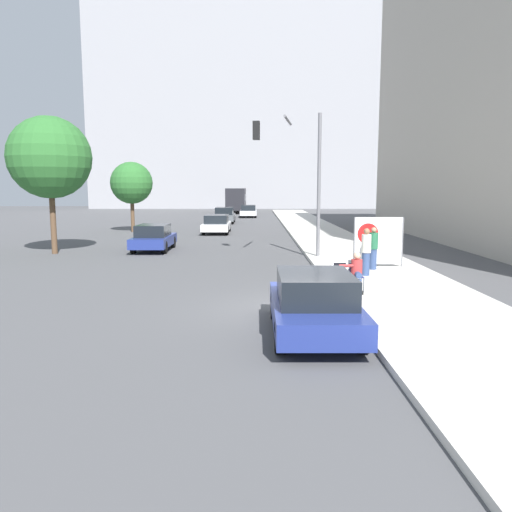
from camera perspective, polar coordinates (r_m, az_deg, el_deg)
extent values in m
plane|color=#4F4F51|center=(13.57, 4.01, -6.20)|extent=(160.00, 160.00, 0.00)
cube|color=beige|center=(28.68, 9.07, 1.26)|extent=(4.37, 90.00, 0.15)
cube|color=#99999E|center=(88.11, -0.82, 18.08)|extent=(52.00, 12.00, 38.21)
cylinder|color=#474C56|center=(15.32, 10.75, -3.29)|extent=(0.03, 0.03, 0.43)
cylinder|color=#474C56|center=(15.39, 12.10, -3.28)|extent=(0.03, 0.03, 0.43)
cylinder|color=#474C56|center=(15.67, 10.49, -3.04)|extent=(0.03, 0.03, 0.43)
cylinder|color=#474C56|center=(15.75, 11.82, -3.02)|extent=(0.03, 0.03, 0.43)
cube|color=navy|center=(15.49, 11.31, -2.34)|extent=(0.40, 0.40, 0.02)
cube|color=navy|center=(15.64, 11.20, -1.50)|extent=(0.40, 0.02, 0.38)
cylinder|color=#334775|center=(15.32, 11.44, -2.08)|extent=(0.18, 0.42, 0.18)
cylinder|color=#334775|center=(15.17, 11.56, -3.42)|extent=(0.16, 0.16, 0.43)
cube|color=black|center=(15.15, 11.59, -4.07)|extent=(0.20, 0.28, 0.10)
cylinder|color=#B23333|center=(15.47, 11.32, -1.34)|extent=(0.34, 0.34, 0.52)
sphere|color=tan|center=(15.42, 11.35, 0.02)|extent=(0.22, 0.22, 0.22)
cylinder|color=#B23333|center=(15.32, 10.18, -1.09)|extent=(0.45, 0.09, 0.09)
cube|color=white|center=(15.28, 9.44, -0.90)|extent=(0.49, 0.02, 0.35)
cube|color=black|center=(15.27, 9.45, -0.91)|extent=(0.37, 0.01, 0.08)
cylinder|color=#334775|center=(18.35, 12.32, -0.89)|extent=(0.28, 0.28, 0.83)
cylinder|color=silver|center=(18.25, 12.38, 1.41)|extent=(0.34, 0.34, 0.66)
sphere|color=#936B4C|center=(18.21, 12.42, 2.77)|extent=(0.22, 0.22, 0.22)
cylinder|color=#334775|center=(19.78, 13.12, -0.35)|extent=(0.28, 0.28, 0.79)
cylinder|color=#236642|center=(19.70, 13.18, 1.70)|extent=(0.34, 0.34, 0.63)
sphere|color=tan|center=(19.66, 13.22, 2.92)|extent=(0.21, 0.21, 0.21)
cylinder|color=slate|center=(20.26, 11.04, 1.58)|extent=(0.06, 0.06, 1.98)
cylinder|color=slate|center=(20.71, 16.27, 1.55)|extent=(0.06, 0.06, 1.98)
cube|color=white|center=(20.46, 13.69, 1.71)|extent=(1.92, 0.02, 1.88)
cylinder|color=red|center=(20.32, 12.57, 2.50)|extent=(0.83, 0.01, 0.83)
cylinder|color=slate|center=(23.13, 7.08, 7.98)|extent=(0.16, 0.16, 6.46)
cylinder|color=slate|center=(23.42, 3.54, 15.21)|extent=(0.56, 2.87, 0.11)
cube|color=black|center=(23.55, -0.08, 14.15)|extent=(0.34, 0.34, 0.84)
sphere|color=green|center=(23.52, -0.08, 13.48)|extent=(0.18, 0.18, 0.18)
cube|color=navy|center=(11.34, 6.51, -6.24)|extent=(1.85, 4.28, 0.52)
cube|color=black|center=(11.05, 6.66, -3.56)|extent=(1.59, 2.22, 0.62)
cylinder|color=black|center=(12.62, 2.10, -5.76)|extent=(0.22, 0.64, 0.64)
cylinder|color=black|center=(12.78, 9.47, -5.68)|extent=(0.22, 0.64, 0.64)
cylinder|color=black|center=(10.06, 2.68, -9.28)|extent=(0.22, 0.64, 0.64)
cylinder|color=black|center=(10.27, 11.94, -9.08)|extent=(0.22, 0.64, 0.64)
cube|color=navy|center=(26.89, -11.70, 1.72)|extent=(1.80, 4.14, 0.50)
cube|color=black|center=(26.68, -11.81, 2.88)|extent=(1.54, 2.15, 0.61)
cylinder|color=black|center=(28.32, -12.74, 1.58)|extent=(0.22, 0.64, 0.64)
cylinder|color=black|center=(28.02, -9.59, 1.59)|extent=(0.22, 0.64, 0.64)
cylinder|color=black|center=(25.84, -13.97, 0.96)|extent=(0.22, 0.64, 0.64)
cylinder|color=black|center=(25.51, -10.53, 0.98)|extent=(0.22, 0.64, 0.64)
cube|color=white|center=(36.75, -4.62, 3.42)|extent=(1.89, 4.75, 0.49)
cube|color=black|center=(36.53, -4.66, 4.25)|extent=(1.62, 2.47, 0.60)
cylinder|color=black|center=(38.30, -5.69, 3.28)|extent=(0.22, 0.64, 0.64)
cylinder|color=black|center=(38.18, -3.20, 3.29)|extent=(0.22, 0.64, 0.64)
cylinder|color=black|center=(35.38, -6.15, 2.91)|extent=(0.22, 0.64, 0.64)
cylinder|color=black|center=(35.24, -3.45, 2.92)|extent=(0.22, 0.64, 0.64)
cube|color=#565B60|center=(47.53, -3.73, 4.45)|extent=(1.88, 4.78, 0.57)
cube|color=black|center=(47.30, -3.75, 5.17)|extent=(1.62, 2.49, 0.66)
cylinder|color=black|center=(49.07, -4.59, 4.26)|extent=(0.22, 0.64, 0.64)
cylinder|color=black|center=(48.97, -2.64, 4.27)|extent=(0.22, 0.64, 0.64)
cylinder|color=black|center=(46.13, -4.87, 4.04)|extent=(0.22, 0.64, 0.64)
cylinder|color=black|center=(46.02, -2.81, 4.05)|extent=(0.22, 0.64, 0.64)
cube|color=silver|center=(57.29, -0.98, 4.99)|extent=(1.85, 4.58, 0.51)
cube|color=black|center=(57.08, -0.99, 5.54)|extent=(1.59, 2.38, 0.61)
cylinder|color=black|center=(58.74, -1.76, 4.85)|extent=(0.22, 0.64, 0.64)
cylinder|color=black|center=(58.71, -0.16, 4.85)|extent=(0.22, 0.64, 0.64)
cylinder|color=black|center=(55.90, -1.84, 4.70)|extent=(0.22, 0.64, 0.64)
cylinder|color=black|center=(55.87, -0.16, 4.71)|extent=(0.22, 0.64, 0.64)
cube|color=#232328|center=(68.55, -2.38, 6.55)|extent=(2.45, 10.01, 2.84)
cube|color=black|center=(68.55, -2.38, 6.69)|extent=(2.47, 9.51, 0.92)
cylinder|color=black|center=(71.74, -3.14, 5.52)|extent=(0.30, 1.04, 1.04)
cylinder|color=black|center=(71.66, -1.41, 5.53)|extent=(0.30, 1.04, 1.04)
cylinder|color=black|center=(65.54, -3.42, 5.31)|extent=(0.30, 1.04, 1.04)
cylinder|color=black|center=(65.45, -1.53, 5.32)|extent=(0.30, 1.04, 1.04)
cylinder|color=brown|center=(26.96, -22.29, 3.79)|extent=(0.28, 0.28, 3.36)
sphere|color=#2D6B2D|center=(26.96, -22.63, 10.36)|extent=(4.02, 4.02, 4.02)
cylinder|color=brown|center=(38.89, -14.04, 4.59)|extent=(0.28, 0.28, 2.58)
sphere|color=#2D6B2D|center=(38.84, -14.15, 8.11)|extent=(3.12, 3.12, 3.12)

